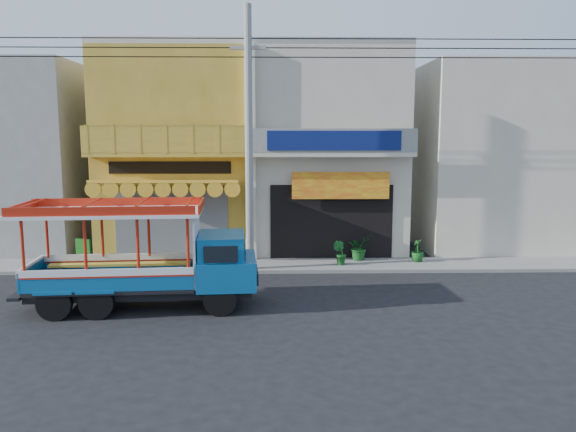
# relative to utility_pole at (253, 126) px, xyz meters

# --- Properties ---
(ground) EXTENTS (90.00, 90.00, 0.00)m
(ground) POSITION_rel_utility_pole_xyz_m (0.85, -3.30, -5.03)
(ground) COLOR black
(ground) RESTS_ON ground
(sidewalk) EXTENTS (30.00, 2.00, 0.12)m
(sidewalk) POSITION_rel_utility_pole_xyz_m (0.85, 0.70, -4.97)
(sidewalk) COLOR slate
(sidewalk) RESTS_ON ground
(shophouse_left) EXTENTS (6.00, 7.50, 8.24)m
(shophouse_left) POSITION_rel_utility_pole_xyz_m (-3.15, 4.66, -0.92)
(shophouse_left) COLOR #A98325
(shophouse_left) RESTS_ON ground
(shophouse_right) EXTENTS (6.00, 6.75, 8.24)m
(shophouse_right) POSITION_rel_utility_pole_xyz_m (2.85, 4.66, -0.93)
(shophouse_right) COLOR beige
(shophouse_right) RESTS_ON ground
(party_pilaster) EXTENTS (0.35, 0.30, 8.00)m
(party_pilaster) POSITION_rel_utility_pole_xyz_m (-0.15, 1.55, -1.03)
(party_pilaster) COLOR beige
(party_pilaster) RESTS_ON ground
(filler_building_left) EXTENTS (6.00, 6.00, 7.60)m
(filler_building_left) POSITION_rel_utility_pole_xyz_m (-10.15, 4.70, -1.23)
(filler_building_left) COLOR gray
(filler_building_left) RESTS_ON ground
(filler_building_right) EXTENTS (6.00, 6.00, 7.60)m
(filler_building_right) POSITION_rel_utility_pole_xyz_m (9.85, 4.70, -1.23)
(filler_building_right) COLOR beige
(filler_building_right) RESTS_ON ground
(utility_pole) EXTENTS (28.00, 0.26, 9.00)m
(utility_pole) POSITION_rel_utility_pole_xyz_m (0.00, 0.00, 0.00)
(utility_pole) COLOR gray
(utility_pole) RESTS_ON ground
(songthaew_truck) EXTENTS (6.48, 2.50, 2.96)m
(songthaew_truck) POSITION_rel_utility_pole_xyz_m (-2.46, -4.06, -3.60)
(songthaew_truck) COLOR black
(songthaew_truck) RESTS_ON ground
(green_sign) EXTENTS (0.62, 0.49, 0.99)m
(green_sign) POSITION_rel_utility_pole_xyz_m (-6.06, 0.45, -4.50)
(green_sign) COLOR black
(green_sign) RESTS_ON sidewalk
(potted_plant_a) EXTENTS (1.13, 1.10, 0.95)m
(potted_plant_a) POSITION_rel_utility_pole_xyz_m (3.86, 1.31, -4.44)
(potted_plant_a) COLOR #164E1B
(potted_plant_a) RESTS_ON sidewalk
(potted_plant_b) EXTENTS (0.59, 0.55, 0.85)m
(potted_plant_b) POSITION_rel_utility_pole_xyz_m (3.05, 0.54, -4.49)
(potted_plant_b) COLOR #164E1B
(potted_plant_b) RESTS_ON sidewalk
(potted_plant_c) EXTENTS (0.59, 0.59, 0.86)m
(potted_plant_c) POSITION_rel_utility_pole_xyz_m (5.97, 0.98, -4.48)
(potted_plant_c) COLOR #164E1B
(potted_plant_c) RESTS_ON sidewalk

